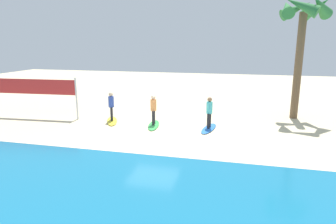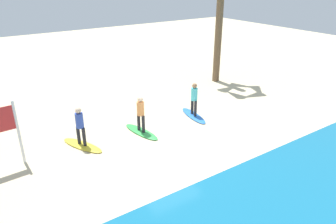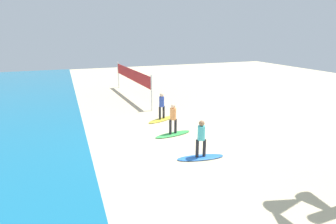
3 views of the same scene
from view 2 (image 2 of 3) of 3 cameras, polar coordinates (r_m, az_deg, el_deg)
ground_plane at (r=13.49m, az=-0.59°, el=-5.51°), size 60.00×60.00×0.00m
surfboard_blue at (r=15.92m, az=4.58°, el=-0.62°), size 0.88×2.16×0.09m
surfer_blue at (r=15.54m, az=4.70°, el=2.71°), size 0.32×0.46×1.64m
surfboard_green at (r=14.33m, az=-4.78°, el=-3.54°), size 0.90×2.16×0.09m
surfer_green at (r=13.90m, az=-4.92°, el=0.10°), size 0.32×0.46×1.64m
surfboard_yellow at (r=13.67m, az=-15.05°, el=-5.77°), size 1.35×2.15×0.09m
surfer_yellow at (r=13.22m, az=-15.50°, el=-2.02°), size 0.32×0.43×1.64m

